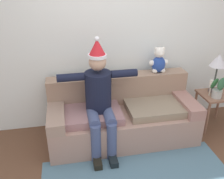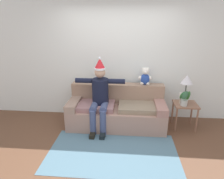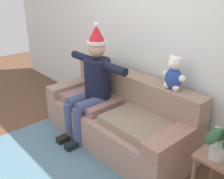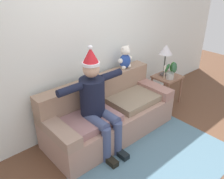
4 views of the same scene
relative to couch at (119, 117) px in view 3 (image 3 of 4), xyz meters
The scene contains 8 objects.
ground_plane 1.10m from the couch, 90.00° to the right, with size 10.00×10.00×0.00m, color brown.
back_wall 1.14m from the couch, 90.00° to the left, with size 7.00×0.10×2.70m, color white.
couch is the anchor object (origin of this frame).
person_seated 0.57m from the couch, 153.83° to the right, with size 1.02×0.77×1.50m.
teddy_bear 0.94m from the couch, 22.87° to the left, with size 0.29×0.17×0.38m.
potted_plant 1.42m from the couch, ahead, with size 0.23×0.29×0.35m.
candle_tall 1.35m from the couch, ahead, with size 0.04×0.04×0.24m.
area_rug 1.08m from the couch, 90.00° to the right, with size 2.24×1.27×0.01m, color slate.
Camera 3 is at (2.16, -0.99, 2.00)m, focal length 42.20 mm.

